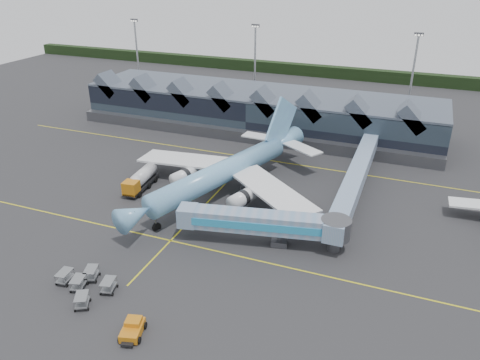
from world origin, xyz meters
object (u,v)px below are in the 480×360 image
at_px(jet_bridge, 272,224).
at_px(fuel_truck, 141,178).
at_px(main_airliner, 227,171).
at_px(pushback_tug, 133,329).

distance_m(jet_bridge, fuel_truck, 30.72).
relative_size(main_airliner, jet_bridge, 1.76).
distance_m(main_airliner, pushback_tug, 38.38).
bearing_deg(jet_bridge, pushback_tug, -122.73).
height_order(jet_bridge, pushback_tug, jet_bridge).
bearing_deg(fuel_truck, main_airliner, 10.32).
xyz_separation_m(main_airliner, pushback_tug, (4.09, -37.99, -3.66)).
height_order(main_airliner, fuel_truck, main_airliner).
height_order(main_airliner, pushback_tug, main_airliner).
xyz_separation_m(jet_bridge, fuel_truck, (-29.19, 9.42, -1.62)).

